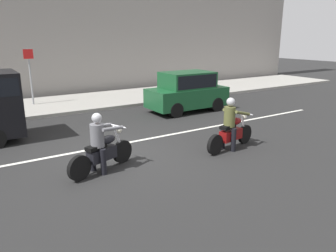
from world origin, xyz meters
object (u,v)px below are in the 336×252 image
Objects in this scene: parked_hatchback_forest_green at (187,91)px; street_sign_post at (30,71)px; motorcycle_with_rider_gray at (101,147)px; motorcycle_with_rider_olive at (231,128)px.

street_sign_post reaches higher than parked_hatchback_forest_green.
motorcycle_with_rider_olive is (3.96, -0.49, 0.02)m from motorcycle_with_rider_gray.
parked_hatchback_forest_green reaches higher than motorcycle_with_rider_gray.
motorcycle_with_rider_gray is 0.94× the size of motorcycle_with_rider_olive.
street_sign_post reaches higher than motorcycle_with_rider_gray.
motorcycle_with_rider_gray is at bearing -90.55° from street_sign_post.
motorcycle_with_rider_olive is 0.80× the size of street_sign_post.
street_sign_post is (0.09, 9.20, 1.11)m from motorcycle_with_rider_gray.
motorcycle_with_rider_gray is at bearing 172.94° from motorcycle_with_rider_olive.
motorcycle_with_rider_gray is 0.75× the size of street_sign_post.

